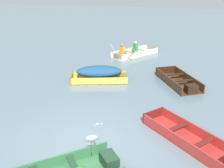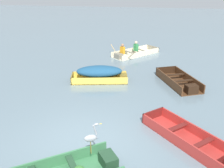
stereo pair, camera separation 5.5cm
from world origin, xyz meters
The scene contains 6 objects.
ground_plane centered at (0.00, 0.00, 0.00)m, with size 80.00×80.00×0.00m, color slate.
skiff_yellow_near_moored centered at (-0.64, 4.93, 0.42)m, with size 2.76×1.43×0.77m.
skiff_red_mid_moored centered at (3.10, 0.56, 0.12)m, with size 2.86×2.95×0.35m.
skiff_dark_varnish_far_moored centered at (3.06, 5.15, 0.14)m, with size 2.08×2.87×0.40m.
rowboat_cream_with_crew centered at (0.50, 9.61, 0.18)m, with size 3.11×3.20×0.90m.
heron_on_dinghy centered at (0.44, -0.85, 0.90)m, with size 0.44×0.27×0.84m.
Camera 2 is at (1.85, -5.83, 4.47)m, focal length 40.00 mm.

